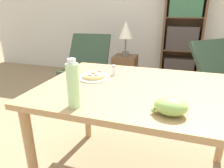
{
  "coord_description": "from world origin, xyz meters",
  "views": [
    {
      "loc": [
        0.12,
        -1.3,
        1.24
      ],
      "look_at": [
        -0.21,
        -0.26,
        0.83
      ],
      "focal_mm": 32.0,
      "sensor_mm": 36.0,
      "label": 1
    }
  ],
  "objects_px": {
    "drink_bottle": "(73,85)",
    "salt_shaker": "(113,70)",
    "bookshelf": "(182,37)",
    "lounge_chair_far": "(222,90)",
    "pizza_on_plate": "(94,76)",
    "lounge_chair_near": "(87,74)",
    "grape_bunch": "(171,106)",
    "table_lamp": "(126,31)",
    "side_table": "(125,75)"
  },
  "relations": [
    {
      "from": "drink_bottle",
      "to": "salt_shaker",
      "type": "relative_size",
      "value": 3.21
    },
    {
      "from": "drink_bottle",
      "to": "bookshelf",
      "type": "relative_size",
      "value": 0.15
    },
    {
      "from": "salt_shaker",
      "to": "lounge_chair_far",
      "type": "height_order",
      "value": "lounge_chair_far"
    },
    {
      "from": "pizza_on_plate",
      "to": "lounge_chair_near",
      "type": "distance_m",
      "value": 1.73
    },
    {
      "from": "grape_bunch",
      "to": "drink_bottle",
      "type": "distance_m",
      "value": 0.48
    },
    {
      "from": "grape_bunch",
      "to": "bookshelf",
      "type": "relative_size",
      "value": 0.1
    },
    {
      "from": "drink_bottle",
      "to": "table_lamp",
      "type": "relative_size",
      "value": 0.5
    },
    {
      "from": "pizza_on_plate",
      "to": "salt_shaker",
      "type": "distance_m",
      "value": 0.16
    },
    {
      "from": "pizza_on_plate",
      "to": "salt_shaker",
      "type": "relative_size",
      "value": 2.95
    },
    {
      "from": "grape_bunch",
      "to": "lounge_chair_near",
      "type": "distance_m",
      "value": 2.33
    },
    {
      "from": "pizza_on_plate",
      "to": "lounge_chair_near",
      "type": "bearing_deg",
      "value": 117.17
    },
    {
      "from": "side_table",
      "to": "salt_shaker",
      "type": "bearing_deg",
      "value": -79.43
    },
    {
      "from": "drink_bottle",
      "to": "lounge_chair_far",
      "type": "relative_size",
      "value": 0.25
    },
    {
      "from": "lounge_chair_far",
      "to": "table_lamp",
      "type": "distance_m",
      "value": 1.51
    },
    {
      "from": "grape_bunch",
      "to": "table_lamp",
      "type": "bearing_deg",
      "value": 109.68
    },
    {
      "from": "side_table",
      "to": "table_lamp",
      "type": "bearing_deg",
      "value": -90.0
    },
    {
      "from": "salt_shaker",
      "to": "bookshelf",
      "type": "distance_m",
      "value": 2.43
    },
    {
      "from": "grape_bunch",
      "to": "salt_shaker",
      "type": "relative_size",
      "value": 2.15
    },
    {
      "from": "lounge_chair_near",
      "to": "side_table",
      "type": "height_order",
      "value": "lounge_chair_near"
    },
    {
      "from": "grape_bunch",
      "to": "table_lamp",
      "type": "relative_size",
      "value": 0.34
    },
    {
      "from": "drink_bottle",
      "to": "salt_shaker",
      "type": "xyz_separation_m",
      "value": [
        0.03,
        0.57,
        -0.08
      ]
    },
    {
      "from": "drink_bottle",
      "to": "side_table",
      "type": "distance_m",
      "value": 2.17
    },
    {
      "from": "lounge_chair_near",
      "to": "grape_bunch",
      "type": "bearing_deg",
      "value": -61.3
    },
    {
      "from": "lounge_chair_near",
      "to": "side_table",
      "type": "bearing_deg",
      "value": 7.72
    },
    {
      "from": "drink_bottle",
      "to": "lounge_chair_near",
      "type": "distance_m",
      "value": 2.18
    },
    {
      "from": "lounge_chair_near",
      "to": "lounge_chair_far",
      "type": "relative_size",
      "value": 0.89
    },
    {
      "from": "drink_bottle",
      "to": "lounge_chair_far",
      "type": "xyz_separation_m",
      "value": [
        1.08,
        1.85,
        -0.61
      ]
    },
    {
      "from": "grape_bunch",
      "to": "lounge_chair_near",
      "type": "relative_size",
      "value": 0.19
    },
    {
      "from": "grape_bunch",
      "to": "bookshelf",
      "type": "height_order",
      "value": "bookshelf"
    },
    {
      "from": "grape_bunch",
      "to": "drink_bottle",
      "type": "relative_size",
      "value": 0.67
    },
    {
      "from": "drink_bottle",
      "to": "lounge_chair_near",
      "type": "height_order",
      "value": "drink_bottle"
    },
    {
      "from": "side_table",
      "to": "drink_bottle",
      "type": "bearing_deg",
      "value": -83.15
    },
    {
      "from": "pizza_on_plate",
      "to": "drink_bottle",
      "type": "height_order",
      "value": "drink_bottle"
    },
    {
      "from": "lounge_chair_far",
      "to": "bookshelf",
      "type": "xyz_separation_m",
      "value": [
        -0.53,
        1.1,
        0.52
      ]
    },
    {
      "from": "pizza_on_plate",
      "to": "side_table",
      "type": "height_order",
      "value": "pizza_on_plate"
    },
    {
      "from": "lounge_chair_far",
      "to": "lounge_chair_near",
      "type": "bearing_deg",
      "value": 134.49
    },
    {
      "from": "bookshelf",
      "to": "pizza_on_plate",
      "type": "bearing_deg",
      "value": -104.19
    },
    {
      "from": "side_table",
      "to": "grape_bunch",
      "type": "bearing_deg",
      "value": -70.32
    },
    {
      "from": "table_lamp",
      "to": "drink_bottle",
      "type": "bearing_deg",
      "value": -83.15
    },
    {
      "from": "bookshelf",
      "to": "table_lamp",
      "type": "relative_size",
      "value": 3.38
    },
    {
      "from": "table_lamp",
      "to": "grape_bunch",
      "type": "bearing_deg",
      "value": -70.32
    },
    {
      "from": "drink_bottle",
      "to": "salt_shaker",
      "type": "bearing_deg",
      "value": 86.8
    },
    {
      "from": "lounge_chair_far",
      "to": "grape_bunch",
      "type": "bearing_deg",
      "value": -152.3
    },
    {
      "from": "pizza_on_plate",
      "to": "grape_bunch",
      "type": "xyz_separation_m",
      "value": [
        0.55,
        -0.39,
        0.03
      ]
    },
    {
      "from": "grape_bunch",
      "to": "side_table",
      "type": "height_order",
      "value": "grape_bunch"
    },
    {
      "from": "bookshelf",
      "to": "drink_bottle",
      "type": "bearing_deg",
      "value": -100.62
    },
    {
      "from": "side_table",
      "to": "table_lamp",
      "type": "distance_m",
      "value": 0.65
    },
    {
      "from": "lounge_chair_far",
      "to": "bookshelf",
      "type": "bearing_deg",
      "value": 72.7
    },
    {
      "from": "grape_bunch",
      "to": "lounge_chair_near",
      "type": "xyz_separation_m",
      "value": [
        -1.3,
        1.86,
        -0.53
      ]
    },
    {
      "from": "lounge_chair_far",
      "to": "bookshelf",
      "type": "relative_size",
      "value": 0.58
    }
  ]
}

